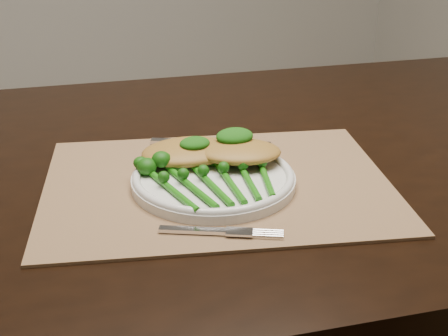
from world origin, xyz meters
name	(u,v)px	position (x,y,z in m)	size (l,w,h in m)	color
dining_table	(238,332)	(0.12, -0.13, 0.38)	(1.72, 1.15, 0.75)	black
placemat	(218,184)	(0.04, -0.23, 0.75)	(0.50, 0.37, 0.00)	olive
dinner_plate	(213,178)	(0.03, -0.23, 0.77)	(0.24, 0.24, 0.02)	silver
knife	(199,142)	(0.07, -0.09, 0.76)	(0.18, 0.11, 0.01)	silver
fork	(229,232)	(0.00, -0.37, 0.76)	(0.15, 0.09, 0.00)	silver
chicken_fillet_left	(189,151)	(0.02, -0.17, 0.78)	(0.14, 0.10, 0.03)	#A97B31
chicken_fillet_right	(238,151)	(0.08, -0.21, 0.79)	(0.13, 0.09, 0.03)	#A97B31
pesto_dollop_left	(195,143)	(0.03, -0.18, 0.80)	(0.05, 0.04, 0.02)	#0D4209
pesto_dollop_right	(235,136)	(0.09, -0.18, 0.80)	(0.06, 0.05, 0.02)	#0D4209
broccolini_bundle	(219,181)	(0.03, -0.26, 0.77)	(0.17, 0.19, 0.04)	#18660D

